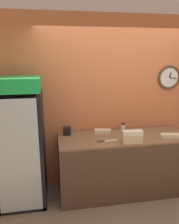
# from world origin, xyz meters

# --- Properties ---
(wall_back) EXTENTS (5.20, 0.10, 2.70)m
(wall_back) POSITION_xyz_m (0.01, 1.28, 1.35)
(wall_back) COLOR #D17547
(wall_back) RESTS_ON ground_plane
(prep_counter) EXTENTS (1.97, 0.68, 0.92)m
(prep_counter) POSITION_xyz_m (0.00, 0.89, 0.46)
(prep_counter) COLOR #4C3828
(prep_counter) RESTS_ON ground_plane
(beverage_cooler) EXTENTS (0.65, 0.64, 1.83)m
(beverage_cooler) POSITION_xyz_m (-1.51, 0.96, 0.99)
(beverage_cooler) COLOR black
(beverage_cooler) RESTS_ON ground_plane
(sandwich_stack_bottom) EXTENTS (0.28, 0.11, 0.06)m
(sandwich_stack_bottom) POSITION_xyz_m (0.02, 0.62, 0.95)
(sandwich_stack_bottom) COLOR tan
(sandwich_stack_bottom) RESTS_ON prep_counter
(sandwich_stack_middle) EXTENTS (0.28, 0.12, 0.06)m
(sandwich_stack_middle) POSITION_xyz_m (0.02, 0.62, 1.01)
(sandwich_stack_middle) COLOR tan
(sandwich_stack_middle) RESTS_ON sandwich_stack_bottom
(sandwich_stack_top) EXTENTS (0.28, 0.11, 0.06)m
(sandwich_stack_top) POSITION_xyz_m (0.02, 0.62, 1.07)
(sandwich_stack_top) COLOR beige
(sandwich_stack_top) RESTS_ON sandwich_stack_middle
(sandwich_flat_left) EXTENTS (0.30, 0.15, 0.05)m
(sandwich_flat_left) POSITION_xyz_m (0.66, 0.73, 0.94)
(sandwich_flat_left) COLOR beige
(sandwich_flat_left) RESTS_ON prep_counter
(sandwich_flat_right) EXTENTS (0.27, 0.14, 0.06)m
(sandwich_flat_right) POSITION_xyz_m (-0.29, 1.09, 0.95)
(sandwich_flat_right) COLOR beige
(sandwich_flat_right) RESTS_ON prep_counter
(chefs_knife) EXTENTS (0.31, 0.08, 0.02)m
(chefs_knife) POSITION_xyz_m (-0.34, 0.75, 0.92)
(chefs_knife) COLOR silver
(chefs_knife) RESTS_ON prep_counter
(condiment_jar) EXTENTS (0.08, 0.08, 0.11)m
(condiment_jar) POSITION_xyz_m (0.07, 1.16, 0.97)
(condiment_jar) COLOR silver
(condiment_jar) RESTS_ON prep_counter
(napkin_dispenser) EXTENTS (0.11, 0.09, 0.12)m
(napkin_dispenser) POSITION_xyz_m (-0.84, 1.11, 0.98)
(napkin_dispenser) COLOR black
(napkin_dispenser) RESTS_ON prep_counter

